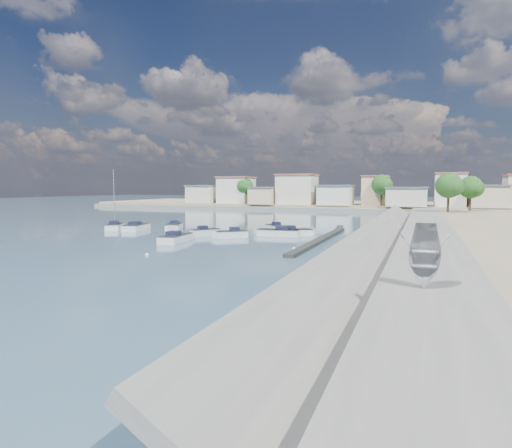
{
  "coord_description": "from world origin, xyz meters",
  "views": [
    {
      "loc": [
        17.88,
        -38.5,
        6.26
      ],
      "look_at": [
        -2.38,
        13.27,
        1.4
      ],
      "focal_mm": 30.0,
      "sensor_mm": 36.0,
      "label": 1
    }
  ],
  "objects_px": {
    "motorboat_d": "(230,234)",
    "motorboat_h": "(295,232)",
    "motorboat_b": "(207,232)",
    "motorboat_a": "(177,238)",
    "sailboat": "(115,226)",
    "motorboat_e": "(137,227)",
    "motorboat_c": "(276,233)",
    "motorboat_f": "(275,228)",
    "overturned_dinghy": "(423,282)",
    "motorboat_g": "(174,227)"
  },
  "relations": [
    {
      "from": "motorboat_f",
      "to": "motorboat_e",
      "type": "bearing_deg",
      "value": -161.95
    },
    {
      "from": "motorboat_h",
      "to": "motorboat_f",
      "type": "bearing_deg",
      "value": 132.11
    },
    {
      "from": "sailboat",
      "to": "motorboat_h",
      "type": "bearing_deg",
      "value": 3.65
    },
    {
      "from": "motorboat_d",
      "to": "sailboat",
      "type": "relative_size",
      "value": 0.45
    },
    {
      "from": "motorboat_e",
      "to": "sailboat",
      "type": "height_order",
      "value": "sailboat"
    },
    {
      "from": "motorboat_b",
      "to": "motorboat_h",
      "type": "height_order",
      "value": "same"
    },
    {
      "from": "motorboat_e",
      "to": "motorboat_g",
      "type": "distance_m",
      "value": 5.31
    },
    {
      "from": "motorboat_c",
      "to": "motorboat_d",
      "type": "bearing_deg",
      "value": -140.59
    },
    {
      "from": "motorboat_e",
      "to": "motorboat_c",
      "type": "bearing_deg",
      "value": 0.21
    },
    {
      "from": "motorboat_b",
      "to": "overturned_dinghy",
      "type": "bearing_deg",
      "value": -47.98
    },
    {
      "from": "motorboat_e",
      "to": "motorboat_h",
      "type": "relative_size",
      "value": 1.2
    },
    {
      "from": "motorboat_c",
      "to": "overturned_dinghy",
      "type": "relative_size",
      "value": 2.04
    },
    {
      "from": "motorboat_d",
      "to": "motorboat_h",
      "type": "relative_size",
      "value": 0.78
    },
    {
      "from": "motorboat_a",
      "to": "motorboat_b",
      "type": "xyz_separation_m",
      "value": [
        0.28,
        6.86,
        -0.0
      ]
    },
    {
      "from": "motorboat_b",
      "to": "motorboat_d",
      "type": "xyz_separation_m",
      "value": [
        3.77,
        -1.09,
        -0.0
      ]
    },
    {
      "from": "motorboat_f",
      "to": "motorboat_h",
      "type": "distance_m",
      "value": 6.69
    },
    {
      "from": "motorboat_a",
      "to": "overturned_dinghy",
      "type": "height_order",
      "value": "overturned_dinghy"
    },
    {
      "from": "motorboat_h",
      "to": "overturned_dinghy",
      "type": "bearing_deg",
      "value": -64.97
    },
    {
      "from": "overturned_dinghy",
      "to": "motorboat_a",
      "type": "bearing_deg",
      "value": 136.8
    },
    {
      "from": "motorboat_d",
      "to": "overturned_dinghy",
      "type": "xyz_separation_m",
      "value": [
        22.27,
        -27.82,
        1.7
      ]
    },
    {
      "from": "motorboat_b",
      "to": "motorboat_h",
      "type": "relative_size",
      "value": 0.76
    },
    {
      "from": "motorboat_b",
      "to": "motorboat_c",
      "type": "bearing_deg",
      "value": 18.33
    },
    {
      "from": "motorboat_e",
      "to": "motorboat_b",
      "type": "bearing_deg",
      "value": -12.03
    },
    {
      "from": "motorboat_c",
      "to": "overturned_dinghy",
      "type": "bearing_deg",
      "value": -61.11
    },
    {
      "from": "overturned_dinghy",
      "to": "motorboat_f",
      "type": "bearing_deg",
      "value": 114.42
    },
    {
      "from": "motorboat_f",
      "to": "motorboat_g",
      "type": "height_order",
      "value": "same"
    },
    {
      "from": "motorboat_b",
      "to": "motorboat_h",
      "type": "bearing_deg",
      "value": 20.58
    },
    {
      "from": "motorboat_a",
      "to": "sailboat",
      "type": "bearing_deg",
      "value": 150.61
    },
    {
      "from": "motorboat_a",
      "to": "motorboat_e",
      "type": "bearing_deg",
      "value": 142.73
    },
    {
      "from": "motorboat_a",
      "to": "motorboat_f",
      "type": "bearing_deg",
      "value": 67.79
    },
    {
      "from": "motorboat_b",
      "to": "motorboat_f",
      "type": "bearing_deg",
      "value": 55.4
    },
    {
      "from": "motorboat_d",
      "to": "motorboat_g",
      "type": "xyz_separation_m",
      "value": [
        -11.82,
        5.99,
        0.0
      ]
    },
    {
      "from": "motorboat_e",
      "to": "motorboat_g",
      "type": "xyz_separation_m",
      "value": [
        4.85,
        2.16,
        0.0
      ]
    },
    {
      "from": "motorboat_c",
      "to": "motorboat_f",
      "type": "relative_size",
      "value": 1.52
    },
    {
      "from": "motorboat_d",
      "to": "motorboat_e",
      "type": "distance_m",
      "value": 17.11
    },
    {
      "from": "motorboat_c",
      "to": "motorboat_h",
      "type": "bearing_deg",
      "value": 28.89
    },
    {
      "from": "sailboat",
      "to": "motorboat_c",
      "type": "bearing_deg",
      "value": 1.26
    },
    {
      "from": "motorboat_g",
      "to": "motorboat_h",
      "type": "distance_m",
      "value": 18.74
    },
    {
      "from": "motorboat_e",
      "to": "sailboat",
      "type": "bearing_deg",
      "value": -172.51
    },
    {
      "from": "motorboat_f",
      "to": "overturned_dinghy",
      "type": "bearing_deg",
      "value": -62.34
    },
    {
      "from": "motorboat_h",
      "to": "motorboat_e",
      "type": "bearing_deg",
      "value": -176.94
    },
    {
      "from": "motorboat_g",
      "to": "overturned_dinghy",
      "type": "bearing_deg",
      "value": -44.76
    },
    {
      "from": "motorboat_c",
      "to": "sailboat",
      "type": "relative_size",
      "value": 0.67
    },
    {
      "from": "motorboat_b",
      "to": "motorboat_h",
      "type": "distance_m",
      "value": 11.4
    },
    {
      "from": "overturned_dinghy",
      "to": "motorboat_h",
      "type": "bearing_deg",
      "value": 111.79
    },
    {
      "from": "motorboat_d",
      "to": "motorboat_e",
      "type": "height_order",
      "value": "same"
    },
    {
      "from": "sailboat",
      "to": "overturned_dinghy",
      "type": "relative_size",
      "value": 3.04
    },
    {
      "from": "motorboat_e",
      "to": "motorboat_f",
      "type": "bearing_deg",
      "value": 18.05
    },
    {
      "from": "motorboat_f",
      "to": "overturned_dinghy",
      "type": "xyz_separation_m",
      "value": [
        19.85,
        -37.88,
        1.7
      ]
    },
    {
      "from": "motorboat_a",
      "to": "motorboat_g",
      "type": "relative_size",
      "value": 1.08
    }
  ]
}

